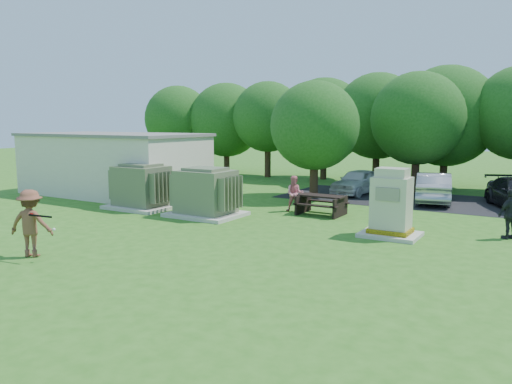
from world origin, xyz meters
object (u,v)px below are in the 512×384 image
Objects in this scene: transformer_left at (142,187)px; car_white at (358,182)px; transformer_right at (206,193)px; generator_cabinet at (391,207)px; person_at_picnic at (295,194)px; person_walking_right at (511,214)px; picnic_table at (321,202)px; car_silver_a at (433,187)px; batter at (31,223)px; person_by_generator at (401,216)px.

transformer_left reaches higher than car_white.
generator_cabinet is at bearing 2.19° from transformer_right.
transformer_left is at bearing 178.92° from person_at_picnic.
person_walking_right is (8.67, -0.82, 0.06)m from person_at_picnic.
picnic_table is 0.44× the size of car_silver_a.
generator_cabinet reaches higher than batter.
car_white is (-8.15, 7.47, -0.18)m from person_walking_right.
person_at_picnic is 0.40× the size of car_white.
person_at_picnic is at bearing 38.95° from car_silver_a.
transformer_left is 7.08m from person_at_picnic.
batter is (-0.58, -7.83, 0.04)m from transformer_right.
generator_cabinet is at bearing 32.18° from person_by_generator.
transformer_right reaches higher than person_at_picnic.
person_at_picnic is 0.36× the size of car_silver_a.
person_by_generator reaches higher than car_silver_a.
person_by_generator is at bearing 8.06° from generator_cabinet.
batter reaches higher than picnic_table.
car_white is (0.53, 6.65, -0.12)m from person_at_picnic.
transformer_left is 8.43m from batter.
person_at_picnic is (2.77, 2.88, -0.16)m from transformer_right.
car_white is at bearing -91.26° from person_walking_right.
batter reaches higher than person_by_generator.
car_white is at bearing 60.41° from person_at_picnic.
transformer_left is 11.87m from person_by_generator.
transformer_left is 1.49× the size of batter.
transformer_right is at bearing -158.97° from person_at_picnic.
generator_cabinet is 1.20× the size of picnic_table.
batter is at bearing -94.26° from transformer_right.
transformer_left is at bearing 25.81° from car_silver_a.
batter is at bearing -68.31° from transformer_left.
picnic_table is 0.99× the size of batter.
transformer_left is 1.73× the size of person_walking_right.
person_at_picnic is at bearing 176.57° from picnic_table.
generator_cabinet reaches higher than person_at_picnic.
car_silver_a is (-3.95, 6.67, -0.12)m from person_walking_right.
transformer_left is at bearing -41.01° from person_walking_right.
transformer_right is 11.51m from car_silver_a.
person_walking_right is 7.75m from car_silver_a.
transformer_right is 7.86m from batter.
car_white is at bearing 116.17° from generator_cabinet.
car_silver_a is (4.72, 5.85, -0.06)m from person_at_picnic.
transformer_left is 1.86× the size of person_at_picnic.
person_at_picnic is at bearing -87.28° from car_white.
person_at_picnic is 6.67m from car_white.
batter is 0.50× the size of car_white.
generator_cabinet is 4.53m from picnic_table.
person_walking_right is (7.35, -0.74, 0.33)m from picnic_table.
person_by_generator is at bearing 1.67° from transformer_left.
transformer_left is at bearing -119.06° from car_white.
transformer_left is 15.28m from person_walking_right.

